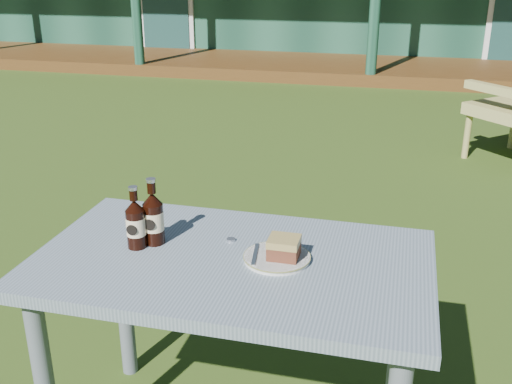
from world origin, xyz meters
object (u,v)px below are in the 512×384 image
(cake_slice, at_px, (284,247))
(cola_bottle_far, at_px, (136,223))
(cafe_table, at_px, (232,287))
(cola_bottle_near, at_px, (153,218))
(plate, at_px, (277,257))

(cake_slice, distance_m, cola_bottle_far, 0.47)
(cafe_table, height_order, cola_bottle_near, cola_bottle_near)
(cafe_table, distance_m, cake_slice, 0.22)
(cafe_table, xyz_separation_m, cola_bottle_far, (-0.31, -0.00, 0.18))
(plate, relative_size, cake_slice, 2.22)
(cafe_table, distance_m, cola_bottle_far, 0.36)
(cafe_table, bearing_deg, cola_bottle_near, 172.05)
(cafe_table, distance_m, plate, 0.18)
(cola_bottle_far, bearing_deg, cola_bottle_near, 44.09)
(plate, relative_size, cola_bottle_near, 0.94)
(cola_bottle_near, relative_size, cola_bottle_far, 1.07)
(cafe_table, height_order, cake_slice, cake_slice)
(cake_slice, xyz_separation_m, cola_bottle_far, (-0.47, -0.02, 0.04))
(plate, distance_m, cola_bottle_near, 0.41)
(cafe_table, relative_size, cola_bottle_near, 5.51)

